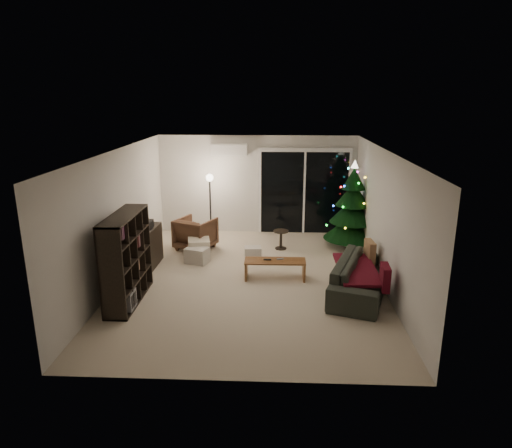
{
  "coord_description": "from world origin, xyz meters",
  "views": [
    {
      "loc": [
        0.49,
        -8.22,
        3.49
      ],
      "look_at": [
        0.1,
        0.3,
        1.05
      ],
      "focal_mm": 32.0,
      "sensor_mm": 36.0,
      "label": 1
    }
  ],
  "objects": [
    {
      "name": "room",
      "position": [
        0.46,
        1.49,
        1.02
      ],
      "size": [
        6.5,
        7.51,
        2.6
      ],
      "color": "beige",
      "rests_on": "ground"
    },
    {
      "name": "bookshelf",
      "position": [
        -2.25,
        -1.0,
        0.78
      ],
      "size": [
        0.69,
        1.6,
        1.56
      ],
      "primitive_type": null,
      "rotation": [
        0.0,
        0.0,
        -0.2
      ],
      "color": "black",
      "rests_on": "floor"
    },
    {
      "name": "media_cabinet",
      "position": [
        -2.25,
        0.52,
        0.41
      ],
      "size": [
        0.53,
        1.33,
        0.82
      ],
      "primitive_type": "cube",
      "rotation": [
        0.0,
        0.0,
        -0.02
      ],
      "color": "black",
      "rests_on": "floor"
    },
    {
      "name": "stereo",
      "position": [
        -2.25,
        0.52,
        0.91
      ],
      "size": [
        0.42,
        0.49,
        0.18
      ],
      "primitive_type": "cube",
      "color": "black",
      "rests_on": "media_cabinet"
    },
    {
      "name": "armchair",
      "position": [
        -1.37,
        1.81,
        0.37
      ],
      "size": [
        1.05,
        1.06,
        0.74
      ],
      "primitive_type": "imported",
      "rotation": [
        0.0,
        0.0,
        2.73
      ],
      "color": "#543328",
      "rests_on": "floor"
    },
    {
      "name": "ottoman",
      "position": [
        -1.2,
        1.23,
        0.21
      ],
      "size": [
        0.55,
        0.55,
        0.42
      ],
      "primitive_type": "cube",
      "rotation": [
        0.0,
        0.0,
        0.2
      ],
      "color": "beige",
      "rests_on": "floor"
    },
    {
      "name": "cardboard_box_a",
      "position": [
        -1.19,
        0.9,
        0.16
      ],
      "size": [
        0.55,
        0.48,
        0.33
      ],
      "primitive_type": "cube",
      "rotation": [
        0.0,
        0.0,
        -0.33
      ],
      "color": "beige",
      "rests_on": "floor"
    },
    {
      "name": "cardboard_box_b",
      "position": [
        -0.01,
        1.23,
        0.13
      ],
      "size": [
        0.39,
        0.3,
        0.26
      ],
      "primitive_type": "cube",
      "rotation": [
        0.0,
        0.0,
        0.09
      ],
      "color": "beige",
      "rests_on": "floor"
    },
    {
      "name": "side_table",
      "position": [
        0.61,
        1.89,
        0.22
      ],
      "size": [
        0.38,
        0.38,
        0.44
      ],
      "primitive_type": "cylinder",
      "rotation": [
        0.0,
        0.0,
        -0.08
      ],
      "color": "black",
      "rests_on": "floor"
    },
    {
      "name": "floor_lamp",
      "position": [
        -1.12,
        2.56,
        0.78
      ],
      "size": [
        0.25,
        0.25,
        1.57
      ],
      "primitive_type": "cylinder",
      "color": "black",
      "rests_on": "floor"
    },
    {
      "name": "sofa",
      "position": [
        2.05,
        -0.49,
        0.32
      ],
      "size": [
        1.5,
        2.32,
        0.63
      ],
      "primitive_type": "imported",
      "rotation": [
        0.0,
        0.0,
        1.24
      ],
      "color": "#30352C",
      "rests_on": "floor"
    },
    {
      "name": "sofa_throw",
      "position": [
        1.95,
        -0.49,
        0.46
      ],
      "size": [
        0.67,
        1.56,
        0.05
      ],
      "primitive_type": "cube",
      "color": "#3E0C11",
      "rests_on": "sofa"
    },
    {
      "name": "cushion_a",
      "position": [
        2.3,
        0.16,
        0.57
      ],
      "size": [
        0.16,
        0.42,
        0.41
      ],
      "primitive_type": "cube",
      "rotation": [
        0.0,
        0.0,
        0.09
      ],
      "color": "#98724B",
      "rests_on": "sofa"
    },
    {
      "name": "cushion_b",
      "position": [
        2.3,
        -1.14,
        0.57
      ],
      "size": [
        0.15,
        0.42,
        0.41
      ],
      "primitive_type": "cube",
      "rotation": [
        0.0,
        0.0,
        -0.07
      ],
      "color": "#3E0C11",
      "rests_on": "sofa"
    },
    {
      "name": "coffee_table",
      "position": [
        0.48,
        0.11,
        0.19
      ],
      "size": [
        1.19,
        0.42,
        0.38
      ],
      "primitive_type": null,
      "rotation": [
        0.0,
        0.0,
        0.01
      ],
      "color": "brown",
      "rests_on": "floor"
    },
    {
      "name": "remote_a",
      "position": [
        0.33,
        0.11,
        0.39
      ],
      "size": [
        0.15,
        0.04,
        0.02
      ],
      "primitive_type": "cube",
      "color": "black",
      "rests_on": "coffee_table"
    },
    {
      "name": "remote_b",
      "position": [
        0.58,
        0.16,
        0.39
      ],
      "size": [
        0.14,
        0.08,
        0.02
      ],
      "primitive_type": "cube",
      "rotation": [
        0.0,
        0.0,
        0.35
      ],
      "color": "slate",
      "rests_on": "coffee_table"
    },
    {
      "name": "christmas_tree",
      "position": [
        2.24,
        2.04,
        1.03
      ],
      "size": [
        1.55,
        1.55,
        2.06
      ],
      "primitive_type": "cone",
      "rotation": [
        0.0,
        0.0,
        -0.24
      ],
      "color": "black",
      "rests_on": "floor"
    }
  ]
}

